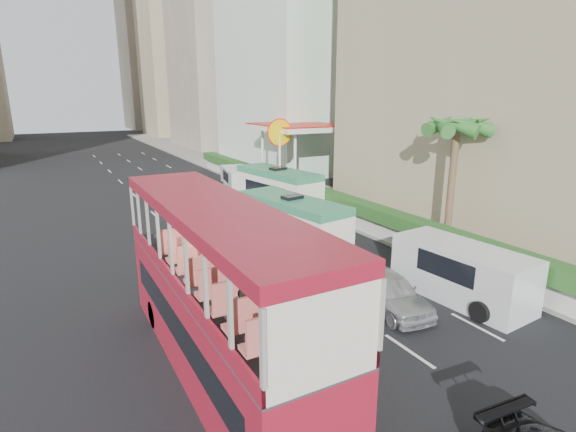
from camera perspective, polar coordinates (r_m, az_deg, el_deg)
ground_plane at (r=16.97m, az=11.33°, el=-12.98°), size 200.00×200.00×0.00m
double_decker_bus at (r=13.08m, az=-8.92°, el=-9.35°), size 2.50×11.00×5.06m
car_silver_lane_a at (r=20.49m, az=-4.05°, el=-7.63°), size 2.29×4.62×1.45m
car_silver_lane_b at (r=17.98m, az=12.55°, el=-11.37°), size 2.26×4.43×1.44m
van_asset at (r=32.36m, az=-8.41°, el=0.79°), size 2.36×4.80×1.31m
minibus_near at (r=22.74m, az=0.54°, el=-1.37°), size 3.27×6.86×2.92m
minibus_far at (r=30.61m, az=-1.26°, el=3.06°), size 3.31×7.16×3.06m
panel_van_near at (r=19.25m, az=21.15°, el=-6.70°), size 2.59×5.61×2.18m
panel_van_far at (r=37.83m, az=-6.38°, el=4.49°), size 2.94×5.33×2.02m
sidewalk at (r=41.65m, az=-1.34°, el=4.27°), size 6.00×120.00×0.18m
kerb_wall at (r=30.83m, az=3.53°, el=1.51°), size 0.30×44.00×1.00m
hedge at (r=30.65m, az=3.56°, el=3.06°), size 1.10×44.00×0.70m
palm_tree at (r=23.83m, az=20.00°, el=3.23°), size 0.36×0.36×6.40m
shell_station at (r=39.97m, az=1.26°, el=7.68°), size 6.50×8.00×5.50m
tower_far_a at (r=98.09m, az=-13.81°, el=22.95°), size 14.00×14.00×44.00m
tower_far_b at (r=118.98m, az=-16.77°, el=20.32°), size 14.00×14.00×40.00m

